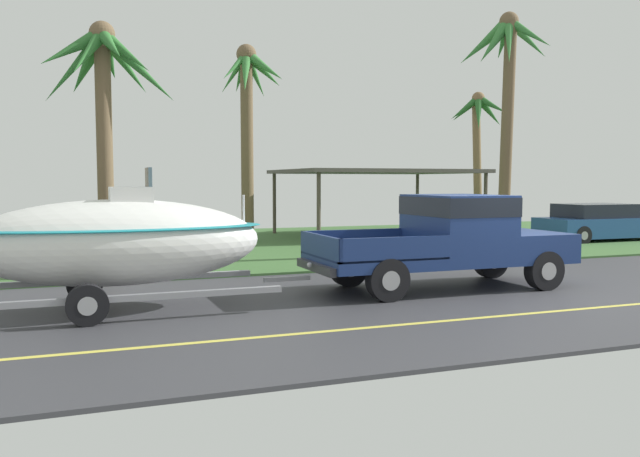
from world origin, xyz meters
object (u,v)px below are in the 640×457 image
at_px(boat_on_trailer, 116,242).
at_px(palm_tree_near_right, 505,76).
at_px(palm_tree_near_left, 104,81).
at_px(pickup_truck_towing, 456,237).
at_px(carport_awning, 375,173).
at_px(palm_tree_far_left, 478,127).
at_px(parked_sedan_near, 598,223).
at_px(palm_tree_mid, 249,100).

distance_m(boat_on_trailer, palm_tree_near_right, 13.20).
relative_size(palm_tree_near_left, palm_tree_near_right, 0.80).
xyz_separation_m(pickup_truck_towing, carport_awning, (3.71, 11.60, 1.47)).
distance_m(pickup_truck_towing, palm_tree_far_left, 17.22).
xyz_separation_m(parked_sedan_near, palm_tree_near_left, (-17.19, -2.88, 3.78)).
distance_m(palm_tree_near_right, palm_tree_far_left, 10.10).
bearing_deg(carport_awning, palm_tree_mid, -172.57).
relative_size(pickup_truck_towing, palm_tree_near_right, 0.78).
bearing_deg(palm_tree_far_left, boat_on_trailer, -140.44).
bearing_deg(palm_tree_near_left, parked_sedan_near, 9.52).
xyz_separation_m(pickup_truck_towing, palm_tree_near_right, (4.79, 4.95, 4.27)).
bearing_deg(palm_tree_near_left, palm_tree_mid, 52.65).
height_order(carport_awning, palm_tree_mid, palm_tree_mid).
bearing_deg(palm_tree_near_left, palm_tree_near_right, 3.84).
bearing_deg(palm_tree_mid, palm_tree_far_left, 13.67).
bearing_deg(palm_tree_near_right, boat_on_trailer, -156.74).
relative_size(parked_sedan_near, carport_awning, 0.64).
distance_m(palm_tree_near_right, palm_tree_mid, 8.69).
relative_size(pickup_truck_towing, carport_awning, 0.78).
height_order(boat_on_trailer, carport_awning, carport_awning).
bearing_deg(pickup_truck_towing, boat_on_trailer, 180.00).
distance_m(boat_on_trailer, palm_tree_near_left, 5.31).
relative_size(palm_tree_near_right, palm_tree_mid, 1.04).
bearing_deg(palm_tree_far_left, palm_tree_near_left, -150.06).
xyz_separation_m(boat_on_trailer, palm_tree_near_left, (0.07, 4.18, 3.28)).
relative_size(parked_sedan_near, palm_tree_far_left, 0.73).
distance_m(pickup_truck_towing, palm_tree_mid, 11.71).
bearing_deg(palm_tree_near_left, boat_on_trailer, -90.98).
bearing_deg(palm_tree_mid, boat_on_trailer, -115.53).
bearing_deg(palm_tree_near_left, pickup_truck_towing, -32.16).
bearing_deg(palm_tree_far_left, palm_tree_mid, -166.33).
xyz_separation_m(boat_on_trailer, palm_tree_far_left, (16.55, 13.68, 3.47)).
bearing_deg(boat_on_trailer, carport_awning, 48.03).
bearing_deg(carport_awning, palm_tree_near_right, -80.74).
height_order(pickup_truck_towing, palm_tree_far_left, palm_tree_far_left).
xyz_separation_m(pickup_truck_towing, palm_tree_far_left, (9.83, 13.68, 3.59)).
distance_m(carport_awning, palm_tree_near_left, 12.89).
relative_size(palm_tree_near_left, palm_tree_mid, 0.83).
bearing_deg(palm_tree_far_left, carport_awning, -161.26).
relative_size(palm_tree_mid, palm_tree_far_left, 1.12).
relative_size(parked_sedan_near, palm_tree_near_left, 0.79).
relative_size(boat_on_trailer, palm_tree_far_left, 1.01).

